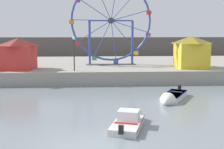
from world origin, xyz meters
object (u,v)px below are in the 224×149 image
at_px(motorboat_white_red_stripe, 171,98).
at_px(carnival_booth_red_striped, 19,53).
at_px(promenade_lamp_near, 74,48).
at_px(motorboat_pale_grey, 130,119).
at_px(carnival_booth_yellow_awning, 191,51).
at_px(ferris_wheel_blue_frame, 111,22).

height_order(motorboat_white_red_stripe, carnival_booth_red_striped, carnival_booth_red_striped).
xyz_separation_m(carnival_booth_red_striped, promenade_lamp_near, (5.88, -1.71, 0.58)).
bearing_deg(carnival_booth_red_striped, motorboat_pale_grey, -51.83).
height_order(carnival_booth_yellow_awning, carnival_booth_red_striped, carnival_booth_yellow_awning).
xyz_separation_m(motorboat_white_red_stripe, carnival_booth_yellow_awning, (4.86, 9.98, 2.94)).
height_order(motorboat_white_red_stripe, ferris_wheel_blue_frame, ferris_wheel_blue_frame).
relative_size(motorboat_pale_grey, promenade_lamp_near, 1.25).
distance_m(motorboat_pale_grey, motorboat_white_red_stripe, 6.59).
height_order(motorboat_pale_grey, carnival_booth_red_striped, carnival_booth_red_striped).
height_order(ferris_wheel_blue_frame, carnival_booth_red_striped, ferris_wheel_blue_frame).
xyz_separation_m(ferris_wheel_blue_frame, carnival_booth_red_striped, (-9.96, -4.04, -3.36)).
distance_m(ferris_wheel_blue_frame, carnival_booth_yellow_awning, 9.94).
bearing_deg(ferris_wheel_blue_frame, carnival_booth_yellow_awning, -23.11).
xyz_separation_m(motorboat_pale_grey, ferris_wheel_blue_frame, (0.09, 19.01, 6.20)).
relative_size(ferris_wheel_blue_frame, promenade_lamp_near, 2.93).
bearing_deg(motorboat_white_red_stripe, ferris_wheel_blue_frame, -134.55).
relative_size(carnival_booth_red_striped, promenade_lamp_near, 1.11).
bearing_deg(ferris_wheel_blue_frame, motorboat_pale_grey, -90.27).
bearing_deg(carnival_booth_yellow_awning, carnival_booth_red_striped, -177.41).
distance_m(motorboat_white_red_stripe, carnival_booth_yellow_awning, 11.49).
distance_m(ferris_wheel_blue_frame, carnival_booth_red_striped, 11.26).
bearing_deg(motorboat_pale_grey, ferris_wheel_blue_frame, 16.85).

